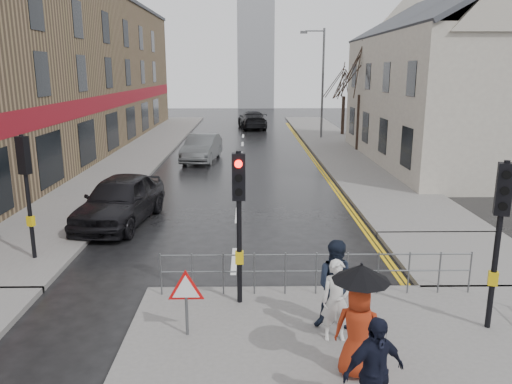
{
  "coord_description": "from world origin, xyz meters",
  "views": [
    {
      "loc": [
        0.4,
        -10.02,
        5.17
      ],
      "look_at": [
        0.62,
        3.59,
        1.83
      ],
      "focal_mm": 35.0,
      "sensor_mm": 36.0,
      "label": 1
    }
  ],
  "objects_px": {
    "pedestrian_with_umbrella": "(359,315)",
    "car_mid": "(202,148)",
    "car_parked": "(120,200)",
    "pedestrian_b": "(338,285)",
    "pedestrian_d": "(374,373)",
    "pedestrian_a": "(337,300)"
  },
  "relations": [
    {
      "from": "pedestrian_with_umbrella",
      "to": "car_mid",
      "type": "height_order",
      "value": "pedestrian_with_umbrella"
    },
    {
      "from": "car_parked",
      "to": "pedestrian_with_umbrella",
      "type": "bearing_deg",
      "value": -48.0
    },
    {
      "from": "pedestrian_with_umbrella",
      "to": "car_mid",
      "type": "bearing_deg",
      "value": 101.95
    },
    {
      "from": "pedestrian_b",
      "to": "pedestrian_d",
      "type": "xyz_separation_m",
      "value": [
        0.02,
        -2.81,
        -0.06
      ]
    },
    {
      "from": "pedestrian_with_umbrella",
      "to": "car_parked",
      "type": "relative_size",
      "value": 0.4
    },
    {
      "from": "pedestrian_a",
      "to": "pedestrian_with_umbrella",
      "type": "xyz_separation_m",
      "value": [
        0.16,
        -1.15,
        0.3
      ]
    },
    {
      "from": "pedestrian_b",
      "to": "pedestrian_d",
      "type": "bearing_deg",
      "value": -79.71
    },
    {
      "from": "pedestrian_d",
      "to": "pedestrian_with_umbrella",
      "type": "bearing_deg",
      "value": 66.97
    },
    {
      "from": "pedestrian_a",
      "to": "car_parked",
      "type": "height_order",
      "value": "pedestrian_a"
    },
    {
      "from": "pedestrian_a",
      "to": "car_mid",
      "type": "relative_size",
      "value": 0.35
    },
    {
      "from": "pedestrian_b",
      "to": "pedestrian_d",
      "type": "relative_size",
      "value": 1.08
    },
    {
      "from": "pedestrian_b",
      "to": "car_parked",
      "type": "distance_m",
      "value": 9.75
    },
    {
      "from": "pedestrian_a",
      "to": "car_parked",
      "type": "bearing_deg",
      "value": 126.44
    },
    {
      "from": "pedestrian_a",
      "to": "pedestrian_with_umbrella",
      "type": "distance_m",
      "value": 1.2
    },
    {
      "from": "pedestrian_a",
      "to": "pedestrian_d",
      "type": "distance_m",
      "value": 2.39
    },
    {
      "from": "pedestrian_d",
      "to": "car_mid",
      "type": "relative_size",
      "value": 0.37
    },
    {
      "from": "pedestrian_with_umbrella",
      "to": "car_parked",
      "type": "xyz_separation_m",
      "value": [
        -6.22,
        9.14,
        -0.4
      ]
    },
    {
      "from": "pedestrian_d",
      "to": "car_parked",
      "type": "bearing_deg",
      "value": 99.87
    },
    {
      "from": "pedestrian_b",
      "to": "car_mid",
      "type": "height_order",
      "value": "pedestrian_b"
    },
    {
      "from": "pedestrian_a",
      "to": "car_mid",
      "type": "distance_m",
      "value": 20.58
    },
    {
      "from": "car_parked",
      "to": "car_mid",
      "type": "distance_m",
      "value": 12.26
    },
    {
      "from": "pedestrian_b",
      "to": "pedestrian_with_umbrella",
      "type": "distance_m",
      "value": 1.59
    }
  ]
}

